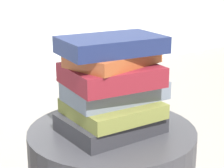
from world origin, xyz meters
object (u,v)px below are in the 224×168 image
Objects in this scene: book_slate at (115,91)px; book_maroon at (111,75)px; book_olive at (112,108)px; book_rust at (112,59)px; book_navy at (112,45)px; book_charcoal at (111,123)px.

book_maroon reaches higher than book_slate.
book_maroon is at bearing 130.64° from book_olive.
book_rust is at bearing 30.36° from book_maroon.
book_maroon is 0.04m from book_rust.
book_olive is 0.13m from book_rust.
book_maroon is (-0.00, 0.00, 0.09)m from book_olive.
book_slate is at bearing 38.08° from book_navy.
book_charcoal is 1.13× the size of book_olive.
book_charcoal is 0.96× the size of book_slate.
book_navy is at bearing -159.50° from book_olive.
book_maroon reaches higher than book_olive.
book_rust is at bearing 20.63° from book_charcoal.
book_olive is 0.98× the size of book_rust.
book_maroon is (0.00, 0.00, 0.14)m from book_charcoal.
book_olive is 0.17m from book_navy.
book_olive is (0.00, -0.00, 0.04)m from book_charcoal.
book_navy reaches higher than book_maroon.
book_charcoal is 0.22m from book_navy.
book_olive is 0.05m from book_slate.
book_slate is 1.00× the size of book_navy.
book_charcoal is at bearing -160.52° from book_maroon.
book_rust is 0.04m from book_navy.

